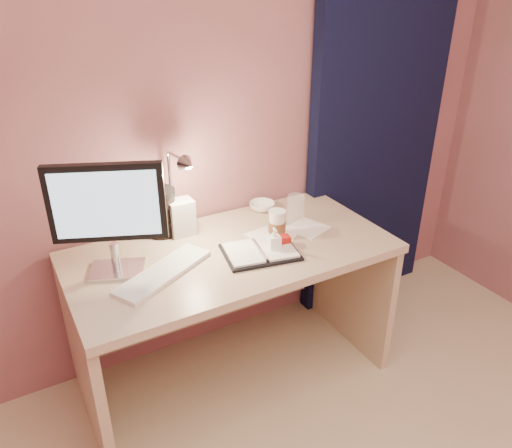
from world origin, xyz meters
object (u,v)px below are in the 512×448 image
keyboard (164,272)px  coffee_cup (277,224)px  lotion_bottle (274,240)px  monitor (109,209)px  desk_lamp (174,187)px  product_box (181,217)px  desk (226,284)px  planner (262,250)px  bowl (262,206)px  clear_cup (296,210)px  dark_jar (161,214)px

keyboard → coffee_cup: bearing=-22.7°
lotion_bottle → monitor: bearing=165.2°
monitor → desk_lamp: bearing=47.4°
lotion_bottle → product_box: (-0.28, 0.34, 0.03)m
desk → product_box: size_ratio=8.38×
planner → coffee_cup: size_ratio=2.75×
keyboard → lotion_bottle: 0.48m
monitor → product_box: size_ratio=2.76×
bowl → product_box: bearing=-174.5°
desk → monitor: bearing=-178.2°
product_box → coffee_cup: bearing=-31.8°
monitor → coffee_cup: monitor is taller
monitor → clear_cup: bearing=23.3°
bowl → dark_jar: (-0.52, 0.00, 0.08)m
planner → coffee_cup: bearing=46.9°
keyboard → bowl: bearing=-1.1°
clear_cup → lotion_bottle: (-0.22, -0.18, -0.02)m
keyboard → desk_lamp: bearing=29.5°
keyboard → dark_jar: 0.36m
keyboard → coffee_cup: size_ratio=3.52×
planner → dark_jar: dark_jar is taller
desk → planner: size_ratio=4.03×
lotion_bottle → planner: bearing=164.5°
desk → coffee_cup: (0.23, -0.07, 0.29)m
planner → lotion_bottle: lotion_bottle is taller
desk → desk_lamp: (-0.17, 0.13, 0.48)m
product_box → bowl: bearing=5.9°
clear_cup → product_box: 0.53m
coffee_cup → lotion_bottle: 0.14m
coffee_cup → product_box: bearing=147.8°
monitor → dark_jar: (0.27, 0.22, -0.18)m
desk → clear_cup: 0.48m
monitor → product_box: 0.43m
keyboard → bowl: bowl is taller
lotion_bottle → dark_jar: (-0.36, 0.39, 0.04)m
coffee_cup → desk: bearing=163.3°
product_box → keyboard: bearing=-123.7°
keyboard → product_box: size_ratio=2.67×
planner → dark_jar: size_ratio=1.79×
lotion_bottle → coffee_cup: bearing=53.5°
desk → clear_cup: bearing=-0.8°
monitor → planner: monitor is taller
coffee_cup → planner: bearing=-144.0°
bowl → desk_lamp: desk_lamp is taller
planner → desk: bearing=130.7°
planner → monitor: bearing=176.2°
dark_jar → keyboard: bearing=-109.1°
desk → planner: planner is taller
dark_jar → coffee_cup: bearing=-31.9°
coffee_cup → dark_jar: size_ratio=0.65×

